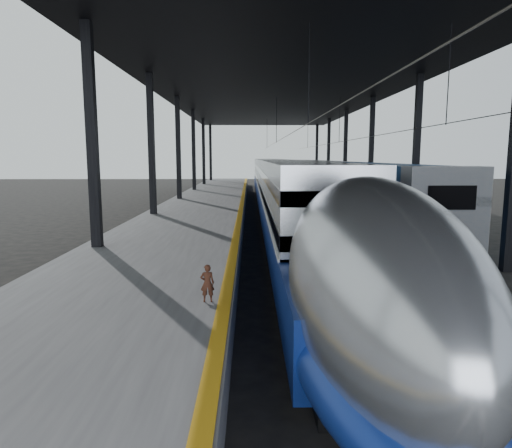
{
  "coord_description": "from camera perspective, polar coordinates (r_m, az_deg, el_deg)",
  "views": [
    {
      "loc": [
        -0.11,
        -11.76,
        4.29
      ],
      "look_at": [
        0.1,
        3.85,
        2.0
      ],
      "focal_mm": 32.0,
      "sensor_mm": 36.0,
      "label": 1
    }
  ],
  "objects": [
    {
      "name": "tgv_train",
      "position": [
        35.5,
        2.66,
        4.5
      ],
      "size": [
        2.86,
        65.2,
        4.1
      ],
      "color": "#A9ACB1",
      "rests_on": "ground"
    },
    {
      "name": "yellow_strip",
      "position": [
        31.94,
        -1.82,
        2.43
      ],
      "size": [
        0.3,
        80.0,
        0.01
      ],
      "primitive_type": "cube",
      "color": "gold",
      "rests_on": "platform"
    },
    {
      "name": "ground",
      "position": [
        12.52,
        -0.21,
        -11.69
      ],
      "size": [
        160.0,
        160.0,
        0.0
      ],
      "primitive_type": "plane",
      "color": "black",
      "rests_on": "ground"
    },
    {
      "name": "rails",
      "position": [
        32.37,
        7.43,
        0.8
      ],
      "size": [
        6.52,
        80.0,
        0.16
      ],
      "color": "slate",
      "rests_on": "ground"
    },
    {
      "name": "second_train",
      "position": [
        43.86,
        8.6,
        5.27
      ],
      "size": [
        2.88,
        56.05,
        3.97
      ],
      "color": "navy",
      "rests_on": "ground"
    },
    {
      "name": "canopy",
      "position": [
        32.19,
        2.96,
        16.95
      ],
      "size": [
        18.0,
        75.0,
        9.47
      ],
      "color": "black",
      "rests_on": "ground"
    },
    {
      "name": "platform",
      "position": [
        32.17,
        -6.81,
        1.51
      ],
      "size": [
        6.0,
        80.0,
        1.0
      ],
      "primitive_type": "cube",
      "color": "#4C4C4F",
      "rests_on": "ground"
    },
    {
      "name": "child",
      "position": [
        10.56,
        -6.11,
        -7.36
      ],
      "size": [
        0.34,
        0.24,
        0.88
      ],
      "primitive_type": "imported",
      "rotation": [
        0.0,
        0.0,
        3.25
      ],
      "color": "#4A2618",
      "rests_on": "platform"
    }
  ]
}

